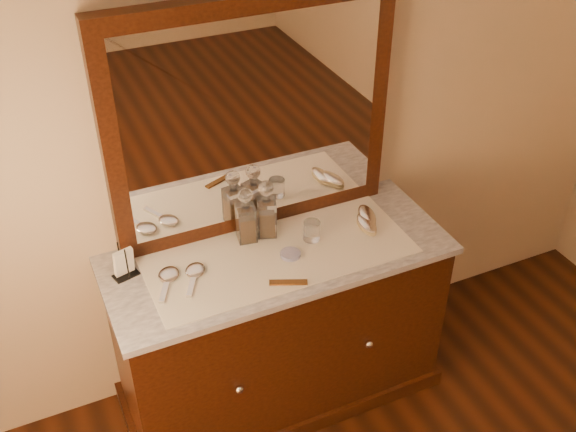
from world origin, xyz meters
The scene contains 18 objects.
dresser_cabinet centered at (0.00, 1.96, 0.41)m, with size 1.40×0.55×0.82m, color black.
dresser_plinth centered at (0.00, 1.96, 0.04)m, with size 1.46×0.59×0.08m, color black.
knob_left centered at (-0.30, 1.67, 0.45)m, with size 0.04×0.04×0.04m, color silver.
knob_right centered at (0.30, 1.67, 0.45)m, with size 0.04×0.04×0.04m, color silver.
marble_top centered at (0.00, 1.96, 0.83)m, with size 1.44×0.59×0.03m, color silver.
mirror_frame centered at (0.00, 2.20, 1.35)m, with size 1.20×0.08×1.00m, color black.
mirror_glass centered at (0.00, 2.17, 1.35)m, with size 1.06×0.01×0.86m, color white.
lace_runner centered at (0.00, 1.94, 0.85)m, with size 1.10×0.45×0.00m, color white.
pin_dish centered at (0.04, 1.91, 0.86)m, with size 0.08×0.08×0.01m, color silver.
comb centered at (-0.04, 1.76, 0.86)m, with size 0.15×0.03×0.01m, color brown.
napkin_rack centered at (-0.61, 2.07, 0.91)m, with size 0.11×0.08×0.15m.
decanter_left centered at (-0.08, 2.09, 0.95)m, with size 0.09×0.09×0.26m.
decanter_right centered at (0.01, 2.09, 0.96)m, with size 0.10×0.10×0.26m.
brush_near centered at (0.41, 1.94, 0.87)m, with size 0.07×0.15×0.04m.
brush_far centered at (0.44, 1.99, 0.88)m, with size 0.10×0.17×0.04m.
hand_mirror_outer centered at (-0.46, 1.97, 0.86)m, with size 0.14×0.21×0.02m.
hand_mirror_inner centered at (-0.36, 1.96, 0.86)m, with size 0.14×0.20×0.02m.
tumblers centered at (0.17, 1.98, 0.90)m, with size 0.07×0.07×0.08m.
Camera 1 is at (-0.87, -0.06, 2.60)m, focal length 42.34 mm.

